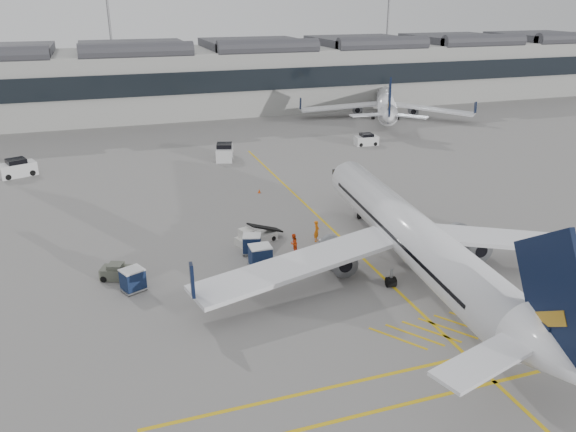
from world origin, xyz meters
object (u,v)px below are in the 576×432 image
object	(u,v)px
ramp_agent_a	(317,231)
ramp_agent_b	(293,243)
belt_loader	(255,237)
pushback_tug	(116,272)
airliner_main	(414,238)
baggage_cart_a	(331,251)

from	to	relation	value
ramp_agent_a	ramp_agent_b	world-z (taller)	ramp_agent_a
belt_loader	ramp_agent_b	distance (m)	3.82
ramp_agent_b	pushback_tug	distance (m)	14.17
airliner_main	ramp_agent_a	world-z (taller)	airliner_main
belt_loader	ramp_agent_a	distance (m)	5.32
ramp_agent_b	belt_loader	bearing A→B (deg)	-93.66
belt_loader	ramp_agent_a	size ratio (longest dim) A/B	2.43
ramp_agent_a	pushback_tug	distance (m)	16.89
belt_loader	ramp_agent_b	size ratio (longest dim) A/B	2.81
belt_loader	airliner_main	bearing A→B (deg)	-63.20
ramp_agent_b	pushback_tug	xyz separation A→B (m)	(-14.16, -0.22, -0.26)
airliner_main	ramp_agent_b	size ratio (longest dim) A/B	23.29
pushback_tug	belt_loader	bearing A→B (deg)	37.02
airliner_main	belt_loader	xyz separation A→B (m)	(-9.78, 9.37, -2.42)
belt_loader	pushback_tug	bearing A→B (deg)	175.58
ramp_agent_b	airliner_main	bearing A→B (deg)	94.68
airliner_main	pushback_tug	bearing A→B (deg)	169.33
baggage_cart_a	ramp_agent_b	bearing A→B (deg)	128.34
airliner_main	belt_loader	world-z (taller)	airliner_main
baggage_cart_a	airliner_main	bearing A→B (deg)	-33.22
baggage_cart_a	ramp_agent_a	size ratio (longest dim) A/B	0.99
belt_loader	ramp_agent_b	xyz separation A→B (m)	(2.46, -2.91, 0.28)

